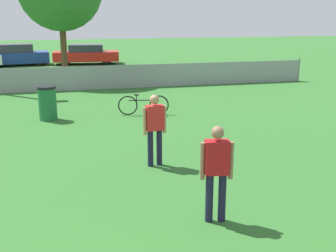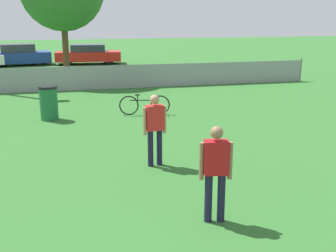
# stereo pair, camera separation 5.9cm
# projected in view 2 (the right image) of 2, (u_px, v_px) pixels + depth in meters

# --- Properties ---
(fence_backline) EXTENTS (25.91, 0.07, 1.21)m
(fence_backline) POSITION_uv_depth(u_px,v_px,m) (45.00, 79.00, 19.02)
(fence_backline) COLOR gray
(fence_backline) RESTS_ON ground_plane
(player_defender_red) EXTENTS (0.54, 0.29, 1.66)m
(player_defender_red) POSITION_uv_depth(u_px,v_px,m) (216.00, 168.00, 6.89)
(player_defender_red) COLOR #191933
(player_defender_red) RESTS_ON ground_plane
(player_thrower_red) EXTENTS (0.55, 0.26, 1.66)m
(player_thrower_red) POSITION_uv_depth(u_px,v_px,m) (155.00, 125.00, 9.53)
(player_thrower_red) COLOR #191933
(player_thrower_red) RESTS_ON ground_plane
(bicycle_sideline) EXTENTS (1.75, 0.47, 0.73)m
(bicycle_sideline) POSITION_uv_depth(u_px,v_px,m) (145.00, 105.00, 14.62)
(bicycle_sideline) COLOR black
(bicycle_sideline) RESTS_ON ground_plane
(trash_bin) EXTENTS (0.61, 0.61, 1.13)m
(trash_bin) POSITION_uv_depth(u_px,v_px,m) (49.00, 103.00, 13.89)
(trash_bin) COLOR #1E6638
(trash_bin) RESTS_ON ground_plane
(parked_car_blue) EXTENTS (4.42, 2.31, 1.45)m
(parked_car_blue) POSITION_uv_depth(u_px,v_px,m) (18.00, 55.00, 28.84)
(parked_car_blue) COLOR black
(parked_car_blue) RESTS_ON ground_plane
(parked_car_red) EXTENTS (4.63, 2.20, 1.37)m
(parked_car_red) POSITION_uv_depth(u_px,v_px,m) (88.00, 54.00, 29.65)
(parked_car_red) COLOR black
(parked_car_red) RESTS_ON ground_plane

